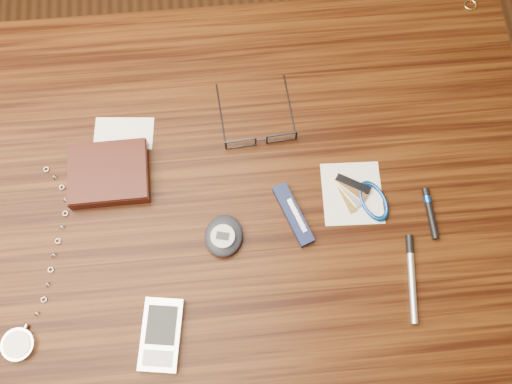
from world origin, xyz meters
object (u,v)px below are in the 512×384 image
Objects in this scene: desk at (226,218)px; wallet_and_card at (109,173)px; silver_pen at (411,271)px; notepad_keys at (363,197)px; eyeglasses at (260,137)px; pocket_knife at (293,215)px; pocket_watch at (20,338)px; pda_phone at (161,335)px; pedometer at (224,236)px.

wallet_and_card reaches higher than desk.
desk is 7.77× the size of silver_pen.
notepad_keys is (0.38, -0.07, -0.01)m from wallet_and_card.
eyeglasses reaches higher than pocket_knife.
notepad_keys is at bearing 113.80° from silver_pen.
eyeglasses is (0.23, 0.04, -0.00)m from wallet_and_card.
wallet_and_card reaches higher than pocket_watch.
pocket_watch is at bearing -161.98° from notepad_keys.
pda_phone reaches higher than pocket_knife.
silver_pen is at bearing -15.74° from pedometer.
wallet_and_card is at bearing 161.90° from pocket_knife.
desk is 0.32m from silver_pen.
pocket_knife is (0.11, 0.03, -0.01)m from pedometer.
pda_phone is (-0.16, -0.29, -0.00)m from eyeglasses.
wallet_and_card is at bearing 156.42° from silver_pen.
pedometer is 0.11m from pocket_knife.
pedometer reaches higher than silver_pen.
pda_phone is at bearing -171.02° from silver_pen.
pocket_watch is 3.83× the size of pedometer.
pedometer is at bearing 53.90° from pda_phone.
eyeglasses is at bearing 66.10° from pedometer.
eyeglasses is at bearing 143.10° from notepad_keys.
notepad_keys is (0.15, -0.11, -0.01)m from eyeglasses.
pedometer reaches higher than desk.
notepad_keys is at bearing 18.02° from pocket_watch.
pocket_watch is 2.25× the size of silver_pen.
eyeglasses is 1.16× the size of pda_phone.
pocket_watch is at bearing 176.44° from pda_phone.
pda_phone is at bearing -126.10° from pedometer.
silver_pen is at bearing -23.58° from wallet_and_card.
wallet_and_card is 1.38× the size of notepad_keys.
pocket_knife is at bearing -169.91° from notepad_keys.
notepad_keys is at bearing 10.09° from pocket_knife.
pda_phone is at bearing -74.18° from wallet_and_card.
silver_pen is (0.16, -0.10, -0.00)m from pocket_knife.
eyeglasses is at bearing 54.73° from desk.
pedometer is 0.28m from silver_pen.
pedometer is at bearing 22.38° from pocket_watch.
desk is at bearing 62.87° from pda_phone.
desk is 9.86× the size of pocket_knife.
desk is at bearing 31.58° from pocket_watch.
wallet_and_card reaches higher than pocket_knife.
pocket_watch is 0.53m from notepad_keys.
pocket_knife reaches higher than silver_pen.
notepad_keys is at bearing 29.66° from pda_phone.
eyeglasses is 0.45m from pocket_watch.
eyeglasses is 1.12× the size of notepad_keys.
desk is 0.24m from notepad_keys.
silver_pen is (0.27, -0.08, -0.01)m from pedometer.
wallet_and_card is 0.47m from silver_pen.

